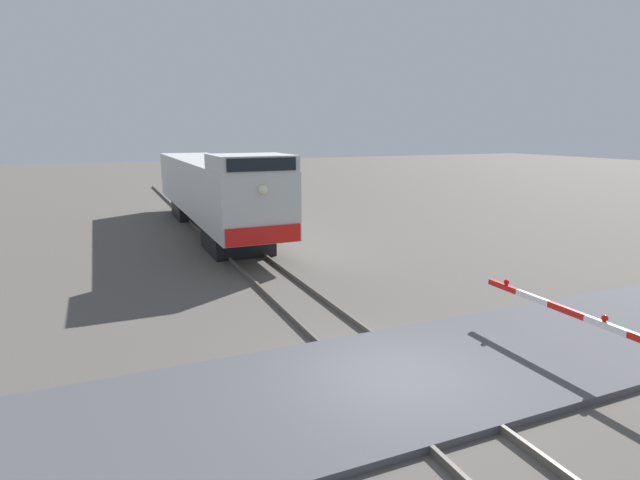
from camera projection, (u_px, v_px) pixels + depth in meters
ground_plane at (395, 383)px, 10.39m from camera, size 160.00×160.00×0.00m
rail_track_left at (364, 386)px, 10.10m from camera, size 0.08×80.00×0.15m
rail_track_right at (425, 373)px, 10.66m from camera, size 0.08×80.00×0.15m
road_surface at (396, 379)px, 10.38m from camera, size 36.00×4.48×0.15m
locomotive at (213, 189)px, 25.31m from camera, size 2.91×17.27×4.17m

